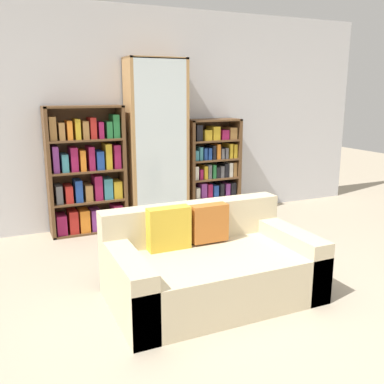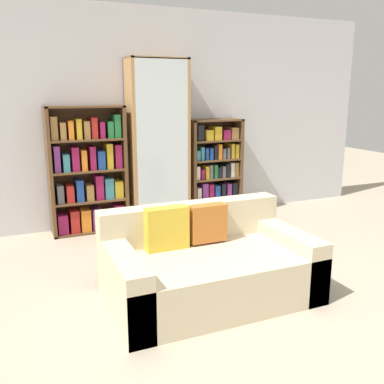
% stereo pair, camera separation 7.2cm
% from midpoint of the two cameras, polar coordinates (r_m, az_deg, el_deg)
% --- Properties ---
extents(ground_plane, '(16.00, 16.00, 0.00)m').
position_cam_midpoint_polar(ground_plane, '(3.43, 8.50, -16.22)').
color(ground_plane, tan).
extents(wall_back, '(6.67, 0.06, 2.70)m').
position_cam_midpoint_polar(wall_back, '(5.58, -7.04, 9.78)').
color(wall_back, silver).
rests_on(wall_back, ground).
extents(couch, '(1.66, 0.98, 0.76)m').
position_cam_midpoint_polar(couch, '(3.61, 1.75, -9.87)').
color(couch, beige).
rests_on(couch, ground).
extents(bookshelf_left, '(0.91, 0.32, 1.52)m').
position_cam_midpoint_polar(bookshelf_left, '(5.28, -14.17, 2.28)').
color(bookshelf_left, brown).
rests_on(bookshelf_left, ground).
extents(display_cabinet, '(0.74, 0.36, 2.08)m').
position_cam_midpoint_polar(display_cabinet, '(5.43, -5.12, 6.36)').
color(display_cabinet, '#AD7F4C').
rests_on(display_cabinet, ground).
extents(bookshelf_right, '(0.73, 0.32, 1.32)m').
position_cam_midpoint_polar(bookshelf_right, '(5.81, 2.39, 2.97)').
color(bookshelf_right, brown).
rests_on(bookshelf_right, ground).
extents(wine_bottle, '(0.07, 0.07, 0.36)m').
position_cam_midpoint_polar(wine_bottle, '(4.78, 6.84, -5.56)').
color(wine_bottle, '#192333').
rests_on(wine_bottle, ground).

